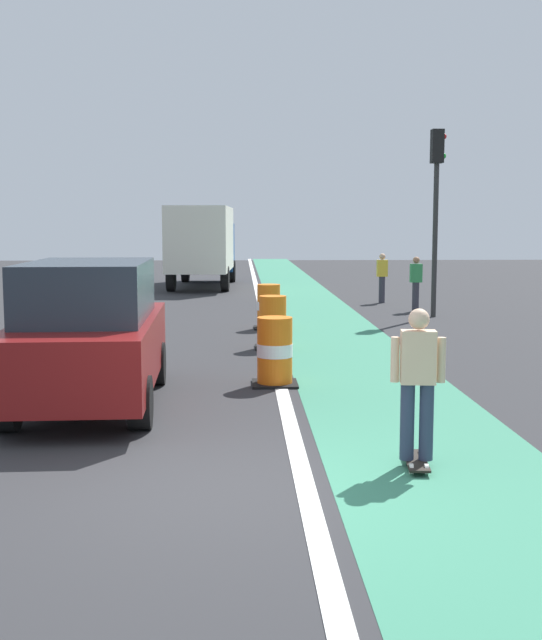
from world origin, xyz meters
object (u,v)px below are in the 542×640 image
Objects in this scene: delivery_truck_down_block at (203,242)px; pedestrian_crossing at (382,276)px; traffic_barrel_front at (275,352)px; traffic_light_corner at (436,189)px; traffic_barrel_mid at (273,323)px; traffic_barrel_back at (269,307)px; skateboarder_on_lane at (418,382)px; pedestrian_waiting at (416,282)px; parked_suv_nearest at (90,333)px.

delivery_truck_down_block reaches higher than pedestrian_crossing.
delivery_truck_down_block reaches higher than traffic_barrel_front.
traffic_light_corner is at bearing 62.90° from traffic_barrel_front.
traffic_barrel_front is 3.85m from traffic_barrel_mid.
traffic_barrel_front is 7.03m from traffic_barrel_back.
delivery_truck_down_block is 4.77× the size of pedestrian_crossing.
skateboarder_on_lane is 11.54m from traffic_barrel_back.
traffic_light_corner is at bearing 75.85° from skateboarder_on_lane.
traffic_barrel_back is 0.21× the size of traffic_light_corner.
skateboarder_on_lane is 25.06m from delivery_truck_down_block.
traffic_barrel_front is at bearing -84.16° from delivery_truck_down_block.
skateboarder_on_lane is 1.55× the size of traffic_barrel_back.
traffic_light_corner is 3.17× the size of pedestrian_waiting.
delivery_truck_down_block is 4.77× the size of pedestrian_waiting.
pedestrian_crossing is (3.91, 6.38, 0.33)m from traffic_barrel_back.
traffic_light_corner reaches higher than parked_suv_nearest.
traffic_barrel_mid is 0.68× the size of pedestrian_crossing.
traffic_barrel_back is 7.50m from pedestrian_crossing.
pedestrian_waiting reaches higher than traffic_barrel_back.
pedestrian_waiting is (6.68, -9.58, -0.98)m from delivery_truck_down_block.
traffic_barrel_mid is 0.21× the size of traffic_light_corner.
parked_suv_nearest is 5.92m from traffic_barrel_mid.
traffic_light_corner reaches higher than delivery_truck_down_block.
parked_suv_nearest is at bearing -120.89° from pedestrian_waiting.
skateboarder_on_lane is at bearing -98.72° from pedestrian_crossing.
traffic_light_corner is at bearing -79.61° from pedestrian_crossing.
traffic_barrel_back is 0.68× the size of pedestrian_crossing.
parked_suv_nearest reaches higher than traffic_barrel_mid.
skateboarder_on_lane reaches higher than traffic_barrel_back.
traffic_barrel_front is at bearing -106.82° from pedestrian_crossing.
pedestrian_waiting is at bearing -78.36° from pedestrian_crossing.
parked_suv_nearest is at bearing -91.54° from delivery_truck_down_block.
traffic_barrel_mid is 8.27m from pedestrian_waiting.
parked_suv_nearest is 21.74m from delivery_truck_down_block.
skateboarder_on_lane is at bearing -104.15° from traffic_light_corner.
parked_suv_nearest is 2.89× the size of pedestrian_waiting.
skateboarder_on_lane reaches higher than traffic_barrel_front.
pedestrian_waiting reaches higher than traffic_barrel_front.
delivery_truck_down_block reaches higher than parked_suv_nearest.
parked_suv_nearest is 16.22m from pedestrian_crossing.
delivery_truck_down_block is 13.08m from traffic_light_corner.
skateboarder_on_lane is 18.07m from pedestrian_crossing.
pedestrian_crossing is at bearing 67.63° from traffic_barrel_mid.
delivery_truck_down_block is (-2.23, 13.34, 1.31)m from traffic_barrel_back.
parked_suv_nearest reaches higher than traffic_barrel_back.
delivery_truck_down_block is at bearing 88.46° from parked_suv_nearest.
traffic_barrel_mid is (2.79, 5.20, -0.50)m from parked_suv_nearest.
delivery_truck_down_block is at bearing 124.88° from pedestrian_waiting.
pedestrian_crossing and pedestrian_waiting have the same top height.
parked_suv_nearest is at bearing -124.85° from traffic_light_corner.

